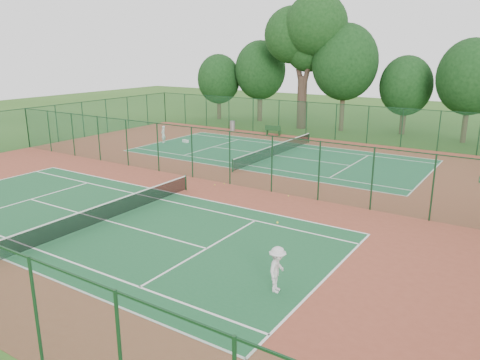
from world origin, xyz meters
name	(u,v)px	position (x,y,z in m)	size (l,w,h in m)	color
ground	(211,181)	(0.00, 0.00, 0.00)	(120.00, 120.00, 0.00)	#2F591B
red_pad	(211,181)	(0.00, 0.00, 0.01)	(40.00, 36.00, 0.01)	brown
court_near	(106,221)	(0.00, -9.00, 0.01)	(23.77, 10.97, 0.01)	#1B562F
court_far	(276,155)	(0.00, 9.00, 0.01)	(23.77, 10.97, 0.01)	#1E5F3B
fence_north	(321,121)	(0.00, 18.00, 1.76)	(40.00, 0.09, 3.50)	#194B28
fence_west	(27,128)	(-20.00, 0.00, 1.76)	(0.09, 36.00, 3.50)	#1B5130
fence_divider	(210,155)	(0.00, 0.00, 1.76)	(40.00, 0.09, 3.50)	#194B2B
tennis_net_near	(106,211)	(0.00, -9.00, 0.54)	(0.10, 12.90, 0.97)	#14371C
tennis_net_far	(276,149)	(0.00, 9.00, 0.54)	(0.10, 12.90, 0.97)	#13361E
player_near	(277,269)	(10.78, -10.62, 0.88)	(1.11, 0.64, 1.72)	silver
player_far	(163,134)	(-11.38, 8.04, 0.81)	(0.58, 0.38, 1.59)	white
trash_bin	(232,126)	(-9.80, 17.23, 0.53)	(0.57, 0.57, 1.03)	gray
bench	(273,130)	(-4.73, 17.06, 0.53)	(1.70, 0.78, 1.01)	#133818
kit_bag	(185,141)	(-9.79, 9.30, 0.14)	(0.68, 0.26, 0.26)	white
stray_ball_a	(224,184)	(1.23, -0.21, 0.05)	(0.07, 0.07, 0.07)	#B5C52E
stray_ball_b	(288,196)	(5.94, -0.29, 0.05)	(0.07, 0.07, 0.07)	#DBF539
stray_ball_c	(215,185)	(0.89, -0.78, 0.05)	(0.08, 0.08, 0.08)	yellow
big_tree	(306,34)	(-4.20, 22.82, 9.94)	(9.14, 6.69, 14.04)	#37261E
evergreen_row	(348,130)	(0.50, 24.25, 0.00)	(39.00, 5.00, 12.00)	black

